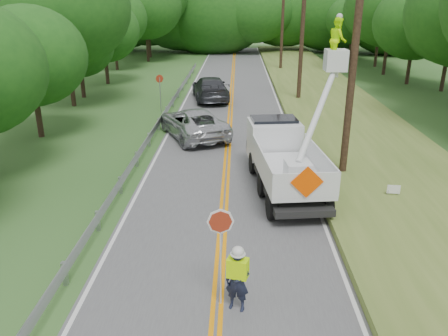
{
  "coord_description": "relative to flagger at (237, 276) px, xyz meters",
  "views": [
    {
      "loc": [
        0.45,
        -8.93,
        7.21
      ],
      "look_at": [
        0.0,
        6.0,
        1.5
      ],
      "focal_mm": 35.71,
      "sensor_mm": 36.0,
      "label": 1
    }
  ],
  "objects": [
    {
      "name": "tall_grass_verge",
      "position": [
        6.61,
        13.86,
        -0.81
      ],
      "size": [
        7.0,
        96.0,
        0.3
      ],
      "primitive_type": "cube",
      "color": "#516928",
      "rests_on": "ground"
    },
    {
      "name": "guardrail",
      "position": [
        -4.51,
        14.77,
        -0.41
      ],
      "size": [
        0.18,
        48.0,
        0.77
      ],
      "color": "#979A9F",
      "rests_on": "ground"
    },
    {
      "name": "yard_sign",
      "position": [
        5.85,
        6.36,
        -0.47
      ],
      "size": [
        0.48,
        0.07,
        0.69
      ],
      "color": "white",
      "rests_on": "ground"
    },
    {
      "name": "flagger",
      "position": [
        0.0,
        0.0,
        0.0
      ],
      "size": [
        1.08,
        0.54,
        2.64
      ],
      "color": "#191E33",
      "rests_on": "road"
    },
    {
      "name": "suv_darkgrey",
      "position": [
        -2.07,
        24.23,
        -0.09
      ],
      "size": [
        3.37,
        6.23,
        1.71
      ],
      "primitive_type": "imported",
      "rotation": [
        0.0,
        0.0,
        3.31
      ],
      "color": "#35373D",
      "rests_on": "road"
    },
    {
      "name": "road",
      "position": [
        -0.49,
        13.86,
        -0.95
      ],
      "size": [
        7.2,
        96.0,
        0.03
      ],
      "color": "#505053",
      "rests_on": "ground"
    },
    {
      "name": "suv_silver",
      "position": [
        -2.44,
        14.62,
        -0.16
      ],
      "size": [
        4.73,
        6.24,
        1.57
      ],
      "primitive_type": "imported",
      "rotation": [
        0.0,
        0.0,
        3.57
      ],
      "color": "#BBBDC2",
      "rests_on": "road"
    },
    {
      "name": "utility_poles",
      "position": [
        4.51,
        16.87,
        4.3
      ],
      "size": [
        1.6,
        43.3,
        10.0
      ],
      "color": "black",
      "rests_on": "ground"
    },
    {
      "name": "stop_sign_permanent",
      "position": [
        -5.16,
        20.16,
        0.72
      ],
      "size": [
        0.48,
        0.3,
        2.53
      ],
      "color": "#979A9F",
      "rests_on": "ground"
    },
    {
      "name": "treeline_horizon",
      "position": [
        0.32,
        56.13,
        4.54
      ],
      "size": [
        56.63,
        15.09,
        12.04
      ],
      "color": "#1C4F16",
      "rests_on": "ground"
    },
    {
      "name": "ground",
      "position": [
        -0.49,
        -0.14,
        -0.96
      ],
      "size": [
        140.0,
        140.0,
        0.0
      ],
      "primitive_type": "plane",
      "color": "#29521E",
      "rests_on": "ground"
    },
    {
      "name": "treeline_left",
      "position": [
        -11.44,
        32.47,
        5.17
      ],
      "size": [
        10.26,
        55.97,
        12.08
      ],
      "color": "#332319",
      "rests_on": "ground"
    },
    {
      "name": "bucket_truck",
      "position": [
        1.94,
        8.37,
        0.54
      ],
      "size": [
        3.8,
        6.83,
        6.53
      ],
      "color": "black",
      "rests_on": "road"
    }
  ]
}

